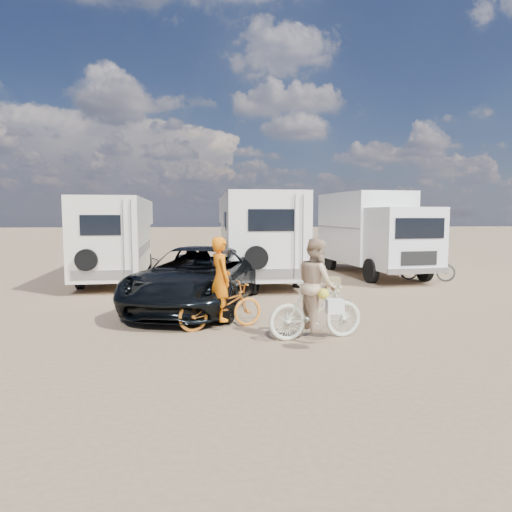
{
  "coord_description": "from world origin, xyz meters",
  "views": [
    {
      "loc": [
        -1.49,
        -9.75,
        2.35
      ],
      "look_at": [
        -0.59,
        1.36,
        1.3
      ],
      "focal_mm": 31.51,
      "sensor_mm": 36.0,
      "label": 1
    }
  ],
  "objects": [
    {
      "name": "ground",
      "position": [
        0.0,
        0.0,
        0.0
      ],
      "size": [
        140.0,
        140.0,
        0.0
      ],
      "primitive_type": "plane",
      "color": "#927657",
      "rests_on": "ground"
    },
    {
      "name": "rv_main",
      "position": [
        -0.18,
        6.66,
        1.51
      ],
      "size": [
        2.64,
        7.93,
        3.02
      ],
      "primitive_type": null,
      "rotation": [
        0.0,
        0.0,
        0.03
      ],
      "color": "silver",
      "rests_on": "ground"
    },
    {
      "name": "rv_left",
      "position": [
        -5.14,
        6.78,
        1.44
      ],
      "size": [
        2.62,
        7.24,
        2.88
      ],
      "primitive_type": null,
      "rotation": [
        0.0,
        0.0,
        0.08
      ],
      "color": "beige",
      "rests_on": "ground"
    },
    {
      "name": "box_truck",
      "position": [
        4.39,
        6.98,
        1.59
      ],
      "size": [
        3.04,
        6.43,
        3.17
      ],
      "primitive_type": null,
      "rotation": [
        0.0,
        0.0,
        0.13
      ],
      "color": "white",
      "rests_on": "ground"
    },
    {
      "name": "dark_suv",
      "position": [
        -2.06,
        1.54,
        0.76
      ],
      "size": [
        3.73,
        5.88,
        1.51
      ],
      "primitive_type": "imported",
      "rotation": [
        0.0,
        0.0,
        -0.24
      ],
      "color": "black",
      "rests_on": "ground"
    },
    {
      "name": "bike_man",
      "position": [
        -1.48,
        -0.69,
        0.47
      ],
      "size": [
        1.89,
        1.19,
        0.94
      ],
      "primitive_type": "imported",
      "rotation": [
        0.0,
        0.0,
        1.92
      ],
      "color": "orange",
      "rests_on": "ground"
    },
    {
      "name": "bike_woman",
      "position": [
        0.3,
        -1.6,
        0.55
      ],
      "size": [
        1.88,
        0.8,
        1.1
      ],
      "primitive_type": "imported",
      "rotation": [
        0.0,
        0.0,
        1.73
      ],
      "color": "beige",
      "rests_on": "ground"
    },
    {
      "name": "rider_man",
      "position": [
        -1.48,
        -0.69,
        0.86
      ],
      "size": [
        0.6,
        0.73,
        1.71
      ],
      "primitive_type": "imported",
      "rotation": [
        0.0,
        0.0,
        1.92
      ],
      "color": "orange",
      "rests_on": "ground"
    },
    {
      "name": "rider_woman",
      "position": [
        0.3,
        -1.6,
        0.87
      ],
      "size": [
        0.78,
        0.94,
        1.73
      ],
      "primitive_type": "imported",
      "rotation": [
        0.0,
        0.0,
        1.73
      ],
      "color": "tan",
      "rests_on": "ground"
    },
    {
      "name": "bike_parked",
      "position": [
        5.78,
        5.39,
        0.48
      ],
      "size": [
        1.94,
        1.4,
        0.97
      ],
      "primitive_type": "imported",
      "rotation": [
        0.0,
        0.0,
        1.11
      ],
      "color": "#2B2D2A",
      "rests_on": "ground"
    },
    {
      "name": "cooler",
      "position": [
        -1.5,
        4.2,
        0.25
      ],
      "size": [
        0.63,
        0.47,
        0.49
      ],
      "primitive_type": "cube",
      "rotation": [
        0.0,
        0.0,
        -0.03
      ],
      "color": "#235C97",
      "rests_on": "ground"
    },
    {
      "name": "crate",
      "position": [
        2.11,
        4.14,
        0.17
      ],
      "size": [
        0.5,
        0.5,
        0.34
      ],
      "primitive_type": "cube",
      "rotation": [
        0.0,
        0.0,
        -0.18
      ],
      "color": "olive",
      "rests_on": "ground"
    }
  ]
}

